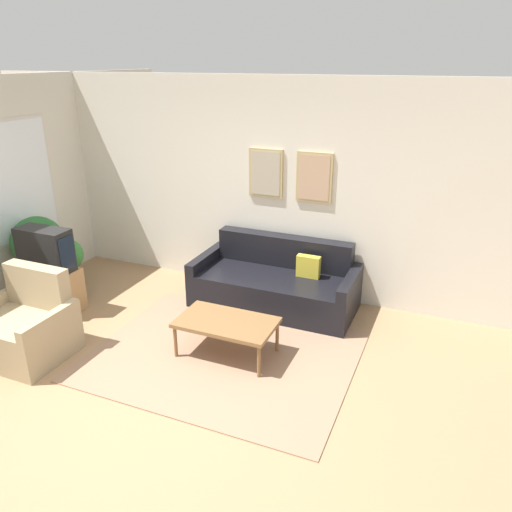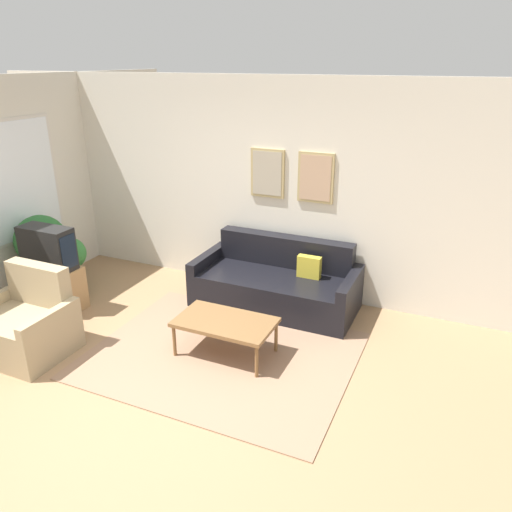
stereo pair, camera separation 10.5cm
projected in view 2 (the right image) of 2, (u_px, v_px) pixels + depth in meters
ground_plane at (135, 400)px, 4.50m from camera, size 16.00×16.00×0.00m
area_rug at (222, 355)px, 5.17m from camera, size 2.64×2.09×0.01m
wall_back at (258, 187)px, 6.31m from camera, size 8.00×0.09×2.70m
couch at (277, 284)px, 6.13m from camera, size 1.98×0.90×0.81m
coffee_table at (225, 323)px, 5.07m from camera, size 1.00×0.58×0.40m
tv_stand at (54, 288)px, 6.06m from camera, size 0.69×0.41×0.54m
tv at (47, 248)px, 5.87m from camera, size 0.66×0.28×0.51m
armchair at (25, 326)px, 5.15m from camera, size 0.92×0.76×0.89m
potted_plant_tall at (42, 244)px, 6.29m from camera, size 0.64×0.64×1.06m
potted_plant_by_window at (70, 256)px, 6.62m from camera, size 0.43×0.43×0.67m
potted_plant_small at (54, 267)px, 6.29m from camera, size 0.42×0.42×0.69m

